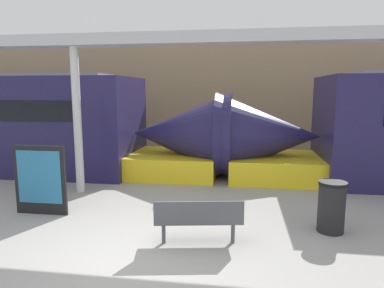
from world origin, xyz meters
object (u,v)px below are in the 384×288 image
bench_near (199,218)px  support_column_near (77,121)px  trash_bin (331,207)px  poster_board (40,180)px

bench_near → support_column_near: (-3.54, 2.75, 1.39)m
bench_near → support_column_near: size_ratio=0.42×
bench_near → trash_bin: trash_bin is taller
trash_bin → support_column_near: bearing=163.0°
trash_bin → poster_board: (-6.00, 0.08, 0.27)m
bench_near → poster_board: bearing=154.4°
trash_bin → poster_board: 6.01m
support_column_near → poster_board: bearing=-91.4°
poster_board → support_column_near: 2.06m
bench_near → trash_bin: (2.42, 0.93, -0.00)m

